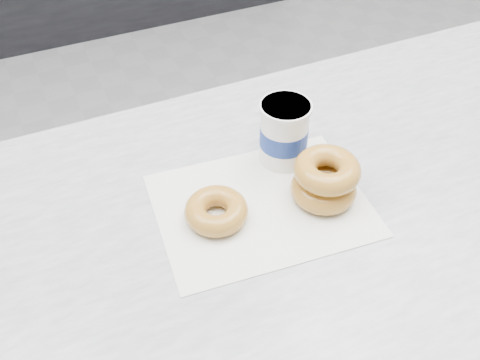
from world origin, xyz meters
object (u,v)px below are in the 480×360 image
object	(u,v)px
coffee_cup	(284,133)
counter	(324,331)
donut_stack	(325,179)
donut_single	(216,211)

from	to	relation	value
coffee_cup	counter	bearing A→B (deg)	-40.29
donut_stack	coffee_cup	bearing A→B (deg)	99.25
donut_single	coffee_cup	distance (m)	0.19
counter	donut_single	bearing A→B (deg)	171.11
counter	coffee_cup	bearing A→B (deg)	120.37
donut_single	coffee_cup	world-z (taller)	coffee_cup
donut_single	donut_stack	bearing A→B (deg)	-8.20
donut_stack	coffee_cup	size ratio (longest dim) A/B	1.26
counter	coffee_cup	size ratio (longest dim) A/B	25.83
counter	donut_stack	bearing A→B (deg)	168.80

